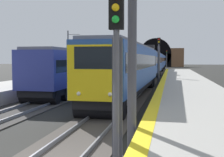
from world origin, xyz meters
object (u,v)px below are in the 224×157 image
Objects in this scene: railway_signal_far at (167,57)px; train_main_approaching at (152,63)px; railway_signal_mid at (159,57)px; train_adjacent_platform at (103,66)px; catenary_mast_near at (68,54)px; railway_signal_near at (116,62)px.

train_main_approaching is at bearing -2.18° from railway_signal_far.
railway_signal_mid is 0.92× the size of railway_signal_far.
train_adjacent_platform is 6.51× the size of railway_signal_far.
railway_signal_far is (65.33, -6.99, 1.41)m from train_adjacent_platform.
railway_signal_near is at bearing -158.88° from catenary_mast_near.
train_main_approaching is 13.74× the size of railway_signal_far.
catenary_mast_near is (-57.24, 14.41, 0.24)m from railway_signal_far.
train_main_approaching is 18.73m from railway_signal_mid.
train_main_approaching reaches higher than railway_signal_near.
railway_signal_far reaches higher than railway_signal_mid.
train_main_approaching is at bearing -15.75° from train_adjacent_platform.
railway_signal_far is 59.02m from catenary_mast_near.
train_main_approaching is 11.06× the size of catenary_mast_near.
railway_signal_mid is (-1.35, -6.99, 1.03)m from train_adjacent_platform.
railway_signal_far is (94.55, -0.00, 0.63)m from railway_signal_near.
catenary_mast_near reaches higher than train_adjacent_platform.
catenary_mast_near is (-9.17, 12.59, 1.45)m from train_main_approaching.
railway_signal_near is at bearing 3.71° from train_main_approaching.
railway_signal_near is (-29.22, -6.99, 0.77)m from train_adjacent_platform.
train_adjacent_platform is 30.06m from railway_signal_near.
catenary_mast_near reaches higher than railway_signal_mid.
railway_signal_far reaches higher than train_adjacent_platform.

